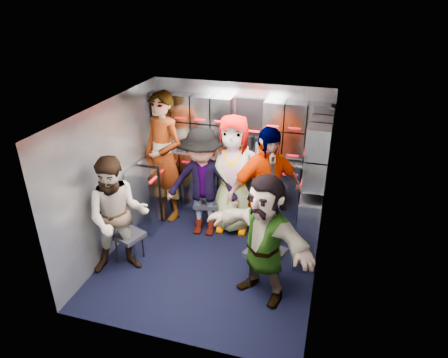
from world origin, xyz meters
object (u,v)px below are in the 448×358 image
(attendant_arc_a, at_px, (118,217))
(attendant_arc_e, at_px, (264,239))
(jump_seat_mid_left, at_px, (207,204))
(attendant_arc_c, at_px, (233,175))
(jump_seat_center, at_px, (236,199))
(jump_seat_near_left, at_px, (129,237))
(jump_seat_near_right, at_px, (265,254))
(attendant_standing, at_px, (164,157))
(attendant_arc_b, at_px, (203,184))
(attendant_arc_d, at_px, (265,194))
(jump_seat_mid_right, at_px, (266,223))

(attendant_arc_a, bearing_deg, attendant_arc_e, -25.23)
(jump_seat_mid_left, height_order, attendant_arc_c, attendant_arc_c)
(jump_seat_mid_left, distance_m, jump_seat_center, 0.46)
(jump_seat_center, distance_m, attendant_arc_e, 1.70)
(attendant_arc_a, bearing_deg, jump_seat_near_left, 63.39)
(jump_seat_near_right, height_order, attendant_standing, attendant_standing)
(jump_seat_mid_left, distance_m, attendant_arc_b, 0.47)
(attendant_arc_c, bearing_deg, attendant_arc_d, -46.70)
(jump_seat_center, relative_size, attendant_standing, 0.25)
(jump_seat_center, bearing_deg, jump_seat_near_left, -129.75)
(attendant_arc_b, bearing_deg, jump_seat_center, 44.44)
(attendant_arc_c, bearing_deg, jump_seat_mid_left, -175.08)
(attendant_arc_c, height_order, attendant_arc_d, attendant_arc_d)
(jump_seat_mid_left, xyz_separation_m, attendant_standing, (-0.74, 0.14, 0.63))
(jump_seat_center, relative_size, attendant_arc_e, 0.32)
(jump_seat_near_left, bearing_deg, jump_seat_mid_right, 27.06)
(attendant_arc_b, relative_size, attendant_arc_e, 1.04)
(attendant_standing, xyz_separation_m, attendant_arc_e, (1.84, -1.38, -0.22))
(attendant_arc_a, relative_size, attendant_arc_b, 0.96)
(jump_seat_near_left, bearing_deg, attendant_arc_a, -90.00)
(jump_seat_mid_left, relative_size, attendant_arc_c, 0.25)
(jump_seat_mid_right, height_order, attendant_arc_b, attendant_arc_b)
(jump_seat_near_left, height_order, attendant_arc_e, attendant_arc_e)
(jump_seat_center, height_order, attendant_arc_c, attendant_arc_c)
(attendant_arc_b, xyz_separation_m, attendant_arc_e, (1.10, -1.06, -0.03))
(jump_seat_near_left, xyz_separation_m, jump_seat_mid_right, (1.69, 0.86, -0.01))
(jump_seat_near_left, relative_size, attendant_arc_a, 0.28)
(jump_seat_near_right, relative_size, attendant_arc_d, 0.29)
(jump_seat_mid_right, xyz_separation_m, attendant_arc_e, (0.15, -1.00, 0.42))
(jump_seat_mid_left, height_order, attendant_arc_e, attendant_arc_e)
(jump_seat_mid_right, distance_m, attendant_arc_a, 2.03)
(attendant_arc_a, distance_m, attendant_arc_b, 1.33)
(attendant_arc_c, bearing_deg, jump_seat_mid_right, -34.54)
(attendant_arc_e, bearing_deg, jump_seat_near_left, -158.16)
(jump_seat_mid_right, bearing_deg, attendant_arc_e, -81.37)
(jump_seat_center, xyz_separation_m, attendant_standing, (-1.13, -0.11, 0.61))
(jump_seat_near_left, relative_size, attendant_arc_e, 0.29)
(jump_seat_near_right, bearing_deg, jump_seat_mid_right, 100.49)
(jump_seat_mid_right, distance_m, attendant_arc_e, 1.10)
(attendant_arc_b, xyz_separation_m, attendant_arc_c, (0.38, 0.25, 0.07))
(jump_seat_mid_right, xyz_separation_m, attendant_standing, (-1.69, 0.38, 0.65))
(attendant_standing, relative_size, attendant_arc_b, 1.23)
(jump_seat_near_left, distance_m, jump_seat_mid_left, 1.33)
(attendant_standing, distance_m, attendant_arc_b, 0.83)
(attendant_arc_b, bearing_deg, attendant_arc_c, 29.36)
(jump_seat_mid_left, bearing_deg, jump_seat_near_right, -43.88)
(jump_seat_center, xyz_separation_m, attendant_arc_b, (-0.38, -0.43, 0.42))
(jump_seat_mid_right, bearing_deg, jump_seat_mid_left, 165.87)
(attendant_standing, height_order, attendant_arc_c, attendant_standing)
(jump_seat_center, distance_m, attendant_standing, 1.29)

